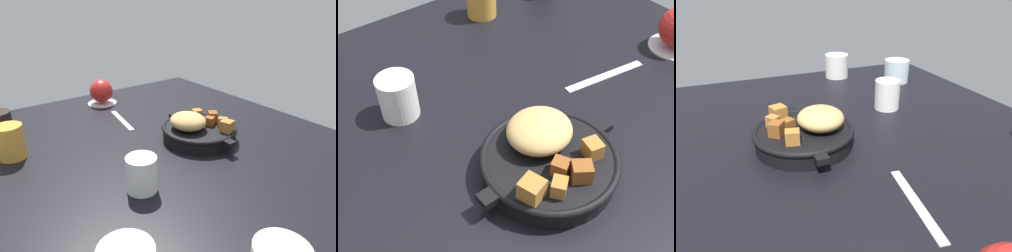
% 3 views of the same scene
% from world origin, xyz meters
% --- Properties ---
extents(ground_plane, '(1.06, 0.94, 0.02)m').
position_xyz_m(ground_plane, '(0.00, 0.00, -0.01)').
color(ground_plane, black).
extents(cast_iron_skillet, '(0.25, 0.21, 0.08)m').
position_xyz_m(cast_iron_skillet, '(-0.02, -0.10, 0.03)').
color(cast_iron_skillet, black).
rests_on(cast_iron_skillet, ground_plane).
extents(butter_knife, '(0.18, 0.04, 0.00)m').
position_xyz_m(butter_knife, '(0.22, 0.01, 0.00)').
color(butter_knife, silver).
rests_on(butter_knife, ground_plane).
extents(white_creamer_pitcher, '(0.06, 0.06, 0.08)m').
position_xyz_m(white_creamer_pitcher, '(-0.14, 0.16, 0.04)').
color(white_creamer_pitcher, white).
rests_on(white_creamer_pitcher, ground_plane).
extents(water_glass_short, '(0.08, 0.08, 0.07)m').
position_xyz_m(water_glass_short, '(-0.32, 0.30, 0.04)').
color(water_glass_short, silver).
rests_on(water_glass_short, ground_plane).
extents(ceramic_mug_white, '(0.08, 0.08, 0.08)m').
position_xyz_m(ceramic_mug_white, '(-0.45, 0.14, 0.04)').
color(ceramic_mug_white, silver).
rests_on(ceramic_mug_white, ground_plane).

